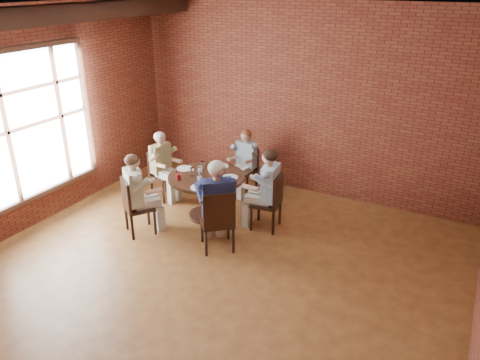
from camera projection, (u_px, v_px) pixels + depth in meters
The scene contains 29 objects.
floor at pixel (198, 285), 6.17m from camera, with size 7.00×7.00×0.00m, color #96612E.
ceiling at pixel (186, 12), 4.81m from camera, with size 7.00×7.00×0.00m, color white.
wall_back at pixel (302, 101), 8.31m from camera, with size 7.00×7.00×0.00m, color brown.
wall_left at pixel (9, 127), 6.90m from camera, with size 7.00×7.00×0.00m, color brown.
ceiling_beam at pixel (26, 17), 5.92m from camera, with size 0.22×6.90×0.26m, color black.
window at pixel (35, 124), 7.21m from camera, with size 0.10×2.16×2.36m.
dining_table at pixel (207, 188), 7.72m from camera, with size 1.26×1.26×0.75m.
chair_a at pixel (271, 200), 7.36m from camera, with size 0.47×0.47×0.94m.
diner_a at pixel (266, 190), 7.32m from camera, with size 0.53×0.65×1.33m, color #4883BC, non-canonical shape.
chair_b at pixel (247, 168), 8.65m from camera, with size 0.41×0.41×0.87m.
diner_b at pixel (245, 162), 8.55m from camera, with size 0.46×0.56×1.22m, color gray, non-canonical shape.
chair_c at pixel (161, 172), 8.45m from camera, with size 0.46×0.46×0.89m.
diner_c at pixel (163, 166), 8.35m from camera, with size 0.48×0.59×1.25m, color brown, non-canonical shape.
chair_d at pixel (134, 204), 7.22m from camera, with size 0.58×0.58×0.93m.
diner_d at pixel (138, 194), 7.19m from camera, with size 0.52×0.64×1.31m, color #C6AF9B, non-canonical shape.
chair_e at pixel (218, 219), 6.74m from camera, with size 0.65×0.65×0.98m.
diner_e at pixel (217, 205), 6.75m from camera, with size 0.57×0.70×1.40m, color #181E43, non-canonical shape.
plate_a at pixel (230, 177), 7.55m from camera, with size 0.26×0.26×0.01m, color white.
plate_b at pixel (221, 166), 7.99m from camera, with size 0.26×0.26×0.01m, color white.
plate_c at pixel (184, 168), 7.90m from camera, with size 0.26×0.26×0.01m, color white.
plate_d at pixel (199, 187), 7.19m from camera, with size 0.26×0.26×0.01m, color white.
glass_a at pixel (221, 172), 7.59m from camera, with size 0.07×0.07×0.14m, color white.
glass_b at pixel (219, 169), 7.69m from camera, with size 0.07×0.07×0.14m, color white.
glass_c at pixel (203, 166), 7.85m from camera, with size 0.07×0.07×0.14m, color white.
glass_d at pixel (200, 169), 7.70m from camera, with size 0.07×0.07×0.14m, color white.
glass_e at pixel (192, 172), 7.60m from camera, with size 0.07×0.07×0.14m, color white.
glass_f at pixel (179, 176), 7.44m from camera, with size 0.07×0.07×0.14m, color white.
glass_g at pixel (200, 177), 7.39m from camera, with size 0.07×0.07×0.14m, color white.
smartphone at pixel (207, 188), 7.19m from camera, with size 0.06×0.12×0.01m, color black.
Camera 1 is at (2.91, -4.22, 3.75)m, focal length 35.00 mm.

